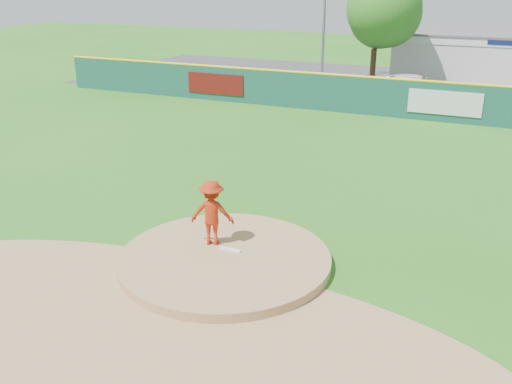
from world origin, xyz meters
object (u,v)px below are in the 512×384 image
at_px(van, 416,89).
at_px(deciduous_tree, 376,17).
at_px(playground_slide, 171,73).
at_px(pool_building_grp, 511,57).
at_px(pitcher, 212,213).

distance_m(van, deciduous_tree, 5.79).
bearing_deg(playground_slide, pool_building_grp, 25.43).
bearing_deg(deciduous_tree, pool_building_grp, 41.16).
xyz_separation_m(pitcher, deciduous_tree, (-1.38, 24.49, 3.41)).
bearing_deg(van, playground_slide, 86.65).
bearing_deg(pitcher, deciduous_tree, -104.23).
distance_m(pitcher, pool_building_grp, 32.17).
xyz_separation_m(pitcher, van, (1.88, 21.52, -0.34)).
bearing_deg(van, deciduous_tree, 43.96).
distance_m(pitcher, deciduous_tree, 24.76).
bearing_deg(deciduous_tree, playground_slide, -166.85).
height_order(van, deciduous_tree, deciduous_tree).
bearing_deg(pool_building_grp, playground_slide, -154.57).
relative_size(pitcher, pool_building_grp, 0.12).
bearing_deg(deciduous_tree, pitcher, -86.77).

